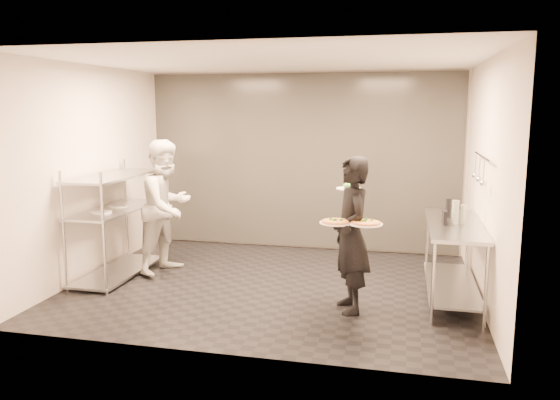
% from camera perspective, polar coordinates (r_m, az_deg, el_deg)
% --- Properties ---
extents(room_shell, '(5.00, 4.00, 2.80)m').
position_cam_1_polar(room_shell, '(7.86, 1.17, 3.49)').
color(room_shell, black).
rests_on(room_shell, ground).
extents(pass_rack, '(0.60, 1.60, 1.50)m').
position_cam_1_polar(pass_rack, '(7.62, -16.78, -1.93)').
color(pass_rack, '#B1B4B8').
rests_on(pass_rack, ground).
extents(prep_counter, '(0.60, 1.80, 0.92)m').
position_cam_1_polar(prep_counter, '(6.71, 17.64, -4.77)').
color(prep_counter, '#B1B4B8').
rests_on(prep_counter, ground).
extents(utensil_rail, '(0.07, 1.20, 0.31)m').
position_cam_1_polar(utensil_rail, '(6.57, 20.20, 2.97)').
color(utensil_rail, '#B1B4B8').
rests_on(utensil_rail, room_shell).
extents(waiter, '(0.62, 0.74, 1.73)m').
position_cam_1_polar(waiter, '(6.03, 7.43, -3.65)').
color(waiter, black).
rests_on(waiter, ground).
extents(chef, '(0.92, 1.05, 1.82)m').
position_cam_1_polar(chef, '(7.59, -11.74, -0.68)').
color(chef, beige).
rests_on(chef, ground).
extents(pizza_plate_near, '(0.34, 0.34, 0.05)m').
position_cam_1_polar(pizza_plate_near, '(5.77, 5.85, -2.28)').
color(pizza_plate_near, silver).
rests_on(pizza_plate_near, waiter).
extents(pizza_plate_far, '(0.35, 0.35, 0.05)m').
position_cam_1_polar(pizza_plate_far, '(5.73, 8.96, -2.39)').
color(pizza_plate_far, silver).
rests_on(pizza_plate_far, waiter).
extents(salad_plate, '(0.29, 0.29, 0.07)m').
position_cam_1_polar(salad_plate, '(6.23, 7.20, 1.36)').
color(salad_plate, silver).
rests_on(salad_plate, waiter).
extents(pos_monitor, '(0.05, 0.22, 0.16)m').
position_cam_1_polar(pos_monitor, '(6.55, 16.81, -1.71)').
color(pos_monitor, black).
rests_on(pos_monitor, prep_counter).
extents(bottle_green, '(0.08, 0.08, 0.28)m').
position_cam_1_polar(bottle_green, '(6.56, 17.85, -1.24)').
color(bottle_green, gray).
rests_on(bottle_green, prep_counter).
extents(bottle_clear, '(0.07, 0.07, 0.22)m').
position_cam_1_polar(bottle_clear, '(6.60, 18.58, -1.45)').
color(bottle_clear, gray).
rests_on(bottle_clear, prep_counter).
extents(bottle_dark, '(0.07, 0.07, 0.23)m').
position_cam_1_polar(bottle_dark, '(6.93, 17.19, -0.81)').
color(bottle_dark, black).
rests_on(bottle_dark, prep_counter).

